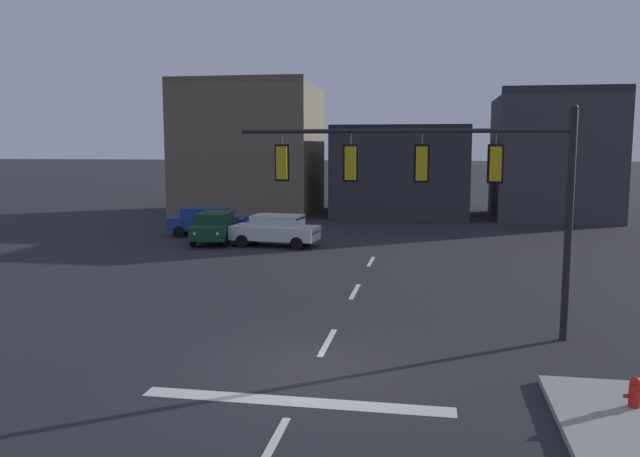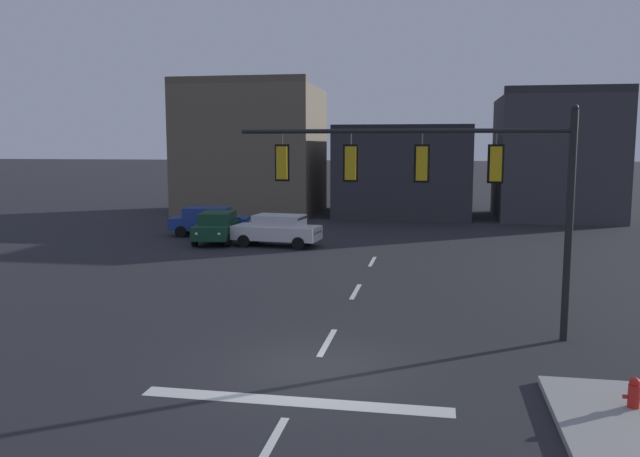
{
  "view_description": "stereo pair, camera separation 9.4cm",
  "coord_description": "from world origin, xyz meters",
  "px_view_note": "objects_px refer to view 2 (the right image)",
  "views": [
    {
      "loc": [
        2.64,
        -14.18,
        5.16
      ],
      "look_at": [
        -0.32,
        2.69,
        2.93
      ],
      "focal_mm": 36.15,
      "sensor_mm": 36.0,
      "label": 1
    },
    {
      "loc": [
        2.73,
        -14.17,
        5.16
      ],
      "look_at": [
        -0.32,
        2.69,
        2.93
      ],
      "focal_mm": 36.15,
      "sensor_mm": 36.0,
      "label": 2
    }
  ],
  "objects_px": {
    "signal_mast_near_side": "(445,177)",
    "fire_hydrant": "(634,398)",
    "car_lot_nearside": "(277,229)",
    "car_lot_middle": "(217,226)",
    "car_lot_farside": "(209,221)"
  },
  "relations": [
    {
      "from": "car_lot_nearside",
      "to": "fire_hydrant",
      "type": "distance_m",
      "value": 22.39
    },
    {
      "from": "car_lot_middle",
      "to": "signal_mast_near_side",
      "type": "bearing_deg",
      "value": -52.08
    },
    {
      "from": "car_lot_nearside",
      "to": "car_lot_farside",
      "type": "bearing_deg",
      "value": 147.1
    },
    {
      "from": "signal_mast_near_side",
      "to": "fire_hydrant",
      "type": "xyz_separation_m",
      "value": [
        3.6,
        -4.77,
        -3.98
      ]
    },
    {
      "from": "car_lot_farside",
      "to": "fire_hydrant",
      "type": "xyz_separation_m",
      "value": [
        16.59,
        -22.13,
        -0.53
      ]
    },
    {
      "from": "car_lot_nearside",
      "to": "fire_hydrant",
      "type": "height_order",
      "value": "car_lot_nearside"
    },
    {
      "from": "signal_mast_near_side",
      "to": "fire_hydrant",
      "type": "relative_size",
      "value": 11.84
    },
    {
      "from": "signal_mast_near_side",
      "to": "car_lot_nearside",
      "type": "relative_size",
      "value": 1.93
    },
    {
      "from": "signal_mast_near_side",
      "to": "car_lot_farside",
      "type": "xyz_separation_m",
      "value": [
        -12.99,
        17.36,
        -3.45
      ]
    },
    {
      "from": "fire_hydrant",
      "to": "car_lot_nearside",
      "type": "bearing_deg",
      "value": 121.78
    },
    {
      "from": "car_lot_farside",
      "to": "fire_hydrant",
      "type": "height_order",
      "value": "car_lot_farside"
    },
    {
      "from": "signal_mast_near_side",
      "to": "car_lot_middle",
      "type": "distance_m",
      "value": 19.28
    },
    {
      "from": "car_lot_middle",
      "to": "fire_hydrant",
      "type": "height_order",
      "value": "car_lot_middle"
    },
    {
      "from": "car_lot_nearside",
      "to": "car_lot_middle",
      "type": "xyz_separation_m",
      "value": [
        -3.47,
        0.7,
        0.0
      ]
    },
    {
      "from": "car_lot_farside",
      "to": "car_lot_middle",
      "type": "bearing_deg",
      "value": -60.98
    }
  ]
}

